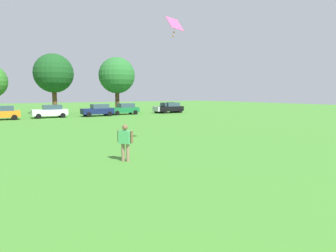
# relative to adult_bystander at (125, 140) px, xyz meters

# --- Properties ---
(ground_plane) EXTENTS (160.00, 160.00, 0.00)m
(ground_plane) POSITION_rel_adult_bystander_xyz_m (-1.49, 14.48, -1.02)
(ground_plane) COLOR #42842D
(adult_bystander) EXTENTS (0.58, 0.69, 1.72)m
(adult_bystander) POSITION_rel_adult_bystander_xyz_m (0.00, 0.00, 0.00)
(adult_bystander) COLOR #8C7259
(adult_bystander) RESTS_ON ground
(kite) EXTENTS (1.22, 0.86, 1.09)m
(kite) POSITION_rel_adult_bystander_xyz_m (3.91, 1.83, 5.94)
(kite) COLOR #F24C8C
(parked_car_orange_2) EXTENTS (4.30, 2.02, 1.68)m
(parked_car_orange_2) POSITION_rel_adult_bystander_xyz_m (-3.84, 27.66, -0.16)
(parked_car_orange_2) COLOR orange
(parked_car_orange_2) RESTS_ON ground
(parked_car_white_3) EXTENTS (4.30, 2.02, 1.68)m
(parked_car_white_3) POSITION_rel_adult_bystander_xyz_m (1.79, 27.98, -0.16)
(parked_car_white_3) COLOR white
(parked_car_white_3) RESTS_ON ground
(parked_car_navy_4) EXTENTS (4.30, 2.02, 1.68)m
(parked_car_navy_4) POSITION_rel_adult_bystander_xyz_m (7.97, 27.43, -0.16)
(parked_car_navy_4) COLOR #141E4C
(parked_car_navy_4) RESTS_ON ground
(parked_car_green_5) EXTENTS (4.30, 2.02, 1.68)m
(parked_car_green_5) POSITION_rel_adult_bystander_xyz_m (12.40, 28.42, -0.16)
(parked_car_green_5) COLOR #196B38
(parked_car_green_5) RESTS_ON ground
(parked_car_silver_6) EXTENTS (4.30, 2.02, 1.68)m
(parked_car_silver_6) POSITION_rel_adult_bystander_xyz_m (19.84, 28.27, -0.16)
(parked_car_silver_6) COLOR silver
(parked_car_silver_6) RESTS_ON ground
(parked_car_black_7) EXTENTS (4.30, 2.02, 1.68)m
(parked_car_black_7) POSITION_rel_adult_bystander_xyz_m (20.20, 27.87, -0.16)
(parked_car_black_7) COLOR black
(parked_car_black_7) RESTS_ON ground
(tree_right) EXTENTS (5.84, 5.84, 9.10)m
(tree_right) POSITION_rel_adult_bystander_xyz_m (3.69, 34.65, 5.12)
(tree_right) COLOR brown
(tree_right) RESTS_ON ground
(tree_far_right) EXTENTS (5.66, 5.66, 8.82)m
(tree_far_right) POSITION_rel_adult_bystander_xyz_m (12.55, 31.53, 4.93)
(tree_far_right) COLOR brown
(tree_far_right) RESTS_ON ground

